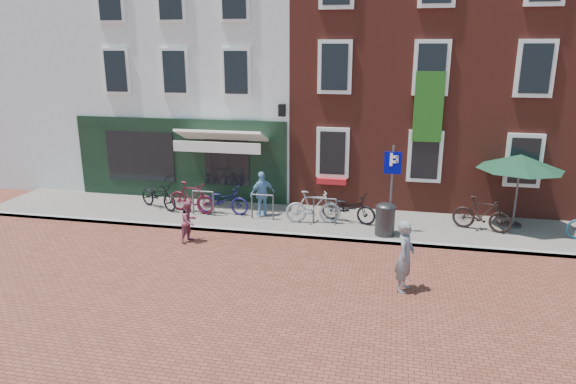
% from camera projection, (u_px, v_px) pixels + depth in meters
% --- Properties ---
extents(ground, '(80.00, 80.00, 0.00)m').
position_uv_depth(ground, '(302.00, 238.00, 15.08)').
color(ground, brown).
extents(sidewalk, '(24.00, 3.00, 0.10)m').
position_uv_depth(sidewalk, '(341.00, 223.00, 16.28)').
color(sidewalk, slate).
rests_on(sidewalk, ground).
extents(building_stucco, '(8.00, 8.00, 9.00)m').
position_uv_depth(building_stucco, '(215.00, 70.00, 21.43)').
color(building_stucco, silver).
rests_on(building_stucco, ground).
extents(building_brick_mid, '(6.00, 8.00, 10.00)m').
position_uv_depth(building_brick_mid, '(386.00, 58.00, 19.92)').
color(building_brick_mid, maroon).
rests_on(building_brick_mid, ground).
extents(building_brick_right, '(6.00, 8.00, 10.00)m').
position_uv_depth(building_brick_right, '(552.00, 59.00, 18.74)').
color(building_brick_right, maroon).
rests_on(building_brick_right, ground).
extents(filler_left, '(7.00, 8.00, 9.00)m').
position_uv_depth(filler_left, '(56.00, 68.00, 22.91)').
color(filler_left, silver).
rests_on(filler_left, ground).
extents(litter_bin, '(0.57, 0.57, 1.04)m').
position_uv_depth(litter_bin, '(385.00, 217.00, 14.95)').
color(litter_bin, '#2F2F31').
rests_on(litter_bin, sidewalk).
extents(parking_sign, '(0.50, 0.08, 2.61)m').
position_uv_depth(parking_sign, '(392.00, 176.00, 14.91)').
color(parking_sign, '#4C4C4F').
rests_on(parking_sign, sidewalk).
extents(parasol, '(2.53, 2.53, 2.35)m').
position_uv_depth(parasol, '(521.00, 159.00, 15.26)').
color(parasol, '#4C4C4F').
rests_on(parasol, sidewalk).
extents(woman, '(0.55, 0.70, 1.68)m').
position_uv_depth(woman, '(405.00, 256.00, 11.65)').
color(woman, slate).
rests_on(woman, ground).
extents(boy, '(0.62, 0.70, 1.20)m').
position_uv_depth(boy, '(189.00, 222.00, 14.70)').
color(boy, '#8F4056').
rests_on(boy, ground).
extents(cafe_person, '(0.88, 0.84, 1.47)m').
position_uv_depth(cafe_person, '(262.00, 194.00, 16.64)').
color(cafe_person, '#6A9AC6').
rests_on(cafe_person, sidewalk).
extents(bicycle_0, '(1.86, 1.33, 0.93)m').
position_uv_depth(bicycle_0, '(159.00, 195.00, 17.47)').
color(bicycle_0, black).
rests_on(bicycle_0, sidewalk).
extents(bicycle_1, '(1.78, 0.87, 1.03)m').
position_uv_depth(bicycle_1, '(191.00, 197.00, 17.01)').
color(bicycle_1, '#59111F').
rests_on(bicycle_1, sidewalk).
extents(bicycle_2, '(1.79, 0.67, 0.93)m').
position_uv_depth(bicycle_2, '(223.00, 200.00, 16.89)').
color(bicycle_2, '#1B134E').
rests_on(bicycle_2, sidewalk).
extents(bicycle_3, '(1.77, 0.76, 1.03)m').
position_uv_depth(bicycle_3, '(313.00, 207.00, 15.98)').
color(bicycle_3, '#939396').
rests_on(bicycle_3, sidewalk).
extents(bicycle_4, '(1.87, 1.04, 0.93)m').
position_uv_depth(bicycle_4, '(348.00, 208.00, 16.08)').
color(bicycle_4, black).
rests_on(bicycle_4, sidewalk).
extents(bicycle_5, '(1.79, 0.95, 1.03)m').
position_uv_depth(bicycle_5, '(482.00, 214.00, 15.32)').
color(bicycle_5, black).
rests_on(bicycle_5, sidewalk).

